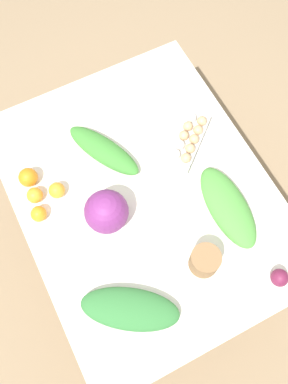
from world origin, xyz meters
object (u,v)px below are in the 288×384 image
(greens_bunch_scallion, at_px, (228,207))
(orange_3, at_px, (35,195))
(cabbage_purple, at_px, (106,212))
(beet_root, at_px, (280,278))
(orange_2, at_px, (57,190))
(paper_bag, at_px, (205,261))
(orange_0, at_px, (39,214))
(orange_1, at_px, (28,177))
(greens_bunch_kale, at_px, (130,309))
(egg_carton, at_px, (188,141))
(greens_bunch_dandelion, at_px, (104,150))

(greens_bunch_scallion, distance_m, orange_3, 0.81)
(cabbage_purple, height_order, beet_root, cabbage_purple)
(cabbage_purple, height_order, orange_2, cabbage_purple)
(paper_bag, height_order, orange_0, paper_bag)
(greens_bunch_scallion, xyz_separation_m, orange_0, (0.33, 0.71, -0.01))
(orange_1, height_order, orange_2, orange_1)
(cabbage_purple, xyz_separation_m, paper_bag, (-0.35, -0.26, -0.04))
(greens_bunch_kale, bearing_deg, cabbage_purple, -12.40)
(greens_bunch_scallion, distance_m, orange_2, 0.72)
(greens_bunch_kale, relative_size, beet_root, 5.37)
(orange_2, bearing_deg, beet_root, -139.48)
(paper_bag, xyz_separation_m, orange_1, (0.66, 0.49, -0.01))
(beet_root, bearing_deg, greens_bunch_scallion, 4.59)
(egg_carton, xyz_separation_m, orange_0, (-0.02, 0.72, -0.01))
(paper_bag, distance_m, beet_root, 0.30)
(orange_2, height_order, orange_3, orange_2)
(greens_bunch_kale, distance_m, beet_root, 0.59)
(greens_bunch_dandelion, distance_m, orange_0, 0.39)
(cabbage_purple, relative_size, greens_bunch_kale, 0.48)
(greens_bunch_kale, bearing_deg, beet_root, -105.54)
(cabbage_purple, height_order, orange_3, cabbage_purple)
(cabbage_purple, xyz_separation_m, egg_carton, (0.15, -0.47, -0.05))
(beet_root, height_order, orange_3, beet_root)
(egg_carton, distance_m, greens_bunch_dandelion, 0.38)
(greens_bunch_dandelion, xyz_separation_m, orange_3, (-0.06, 0.35, -0.00))
(orange_3, bearing_deg, greens_bunch_scallion, -120.90)
(greens_bunch_kale, bearing_deg, greens_bunch_dandelion, -16.66)
(orange_0, xyz_separation_m, orange_1, (0.17, -0.02, 0.01))
(egg_carton, distance_m, orange_1, 0.71)
(greens_bunch_kale, height_order, greens_bunch_scallion, greens_bunch_scallion)
(greens_bunch_dandelion, height_order, orange_2, greens_bunch_dandelion)
(beet_root, bearing_deg, egg_carton, 1.71)
(greens_bunch_kale, distance_m, orange_1, 0.70)
(egg_carton, bearing_deg, orange_0, -38.84)
(orange_0, relative_size, orange_3, 0.99)
(orange_0, distance_m, orange_2, 0.13)
(greens_bunch_kale, relative_size, orange_0, 5.70)
(orange_0, distance_m, orange_3, 0.09)
(beet_root, relative_size, orange_2, 1.02)
(cabbage_purple, relative_size, orange_2, 2.60)
(orange_1, bearing_deg, greens_bunch_scallion, -126.11)
(paper_bag, bearing_deg, cabbage_purple, 36.72)
(greens_bunch_dandelion, relative_size, greens_bunch_scallion, 0.97)
(egg_carton, relative_size, paper_bag, 2.44)
(egg_carton, bearing_deg, orange_1, -52.70)
(cabbage_purple, xyz_separation_m, orange_0, (0.14, 0.25, -0.06))
(orange_0, relative_size, orange_1, 0.81)
(paper_bag, distance_m, orange_3, 0.75)
(beet_root, distance_m, orange_0, 1.00)
(egg_carton, relative_size, greens_bunch_scallion, 0.76)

